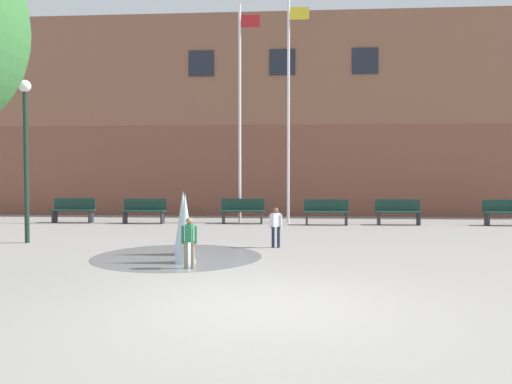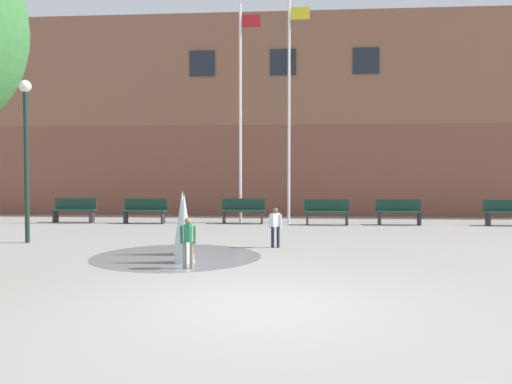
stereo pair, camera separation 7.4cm
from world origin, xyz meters
The scene contains 14 objects.
ground_plane centered at (0.00, 0.00, 0.00)m, with size 100.00×100.00×0.00m, color gray.
library_building centered at (0.00, 17.74, 4.39)m, with size 36.00×6.05×8.79m.
splash_fountain centered at (-1.96, 3.78, 0.60)m, with size 3.73×3.73×1.44m.
park_bench_far_left centered at (-7.79, 11.39, 0.48)m, with size 1.60×0.44×0.91m.
park_bench_left_of_flagpoles centered at (-5.02, 11.21, 0.48)m, with size 1.60×0.44×0.91m.
park_bench_under_left_flagpole centered at (-1.39, 11.43, 0.48)m, with size 1.60×0.44×0.91m.
park_bench_under_right_flagpole centered at (1.65, 11.17, 0.48)m, with size 1.60×0.44×0.91m.
park_bench_near_trashcan centered at (4.23, 11.36, 0.48)m, with size 1.60×0.44×0.91m.
park_bench_far_right centered at (8.02, 11.39, 0.48)m, with size 1.60×0.44×0.91m.
child_running centered at (0.00, 5.48, 0.58)m, with size 0.31×0.22×0.99m.
child_in_fountain centered at (-1.58, 2.61, 0.58)m, with size 0.31×0.21×0.99m.
flagpole_left centered at (-1.51, 11.82, 4.31)m, with size 0.80×0.10×8.12m.
flagpole_right centered at (0.31, 11.82, 4.43)m, with size 0.80×0.10×8.36m.
lamp_post_left_lane centered at (-6.59, 5.89, 2.76)m, with size 0.32×0.32×4.29m.
Camera 2 is at (0.42, -6.80, 1.81)m, focal length 35.00 mm.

